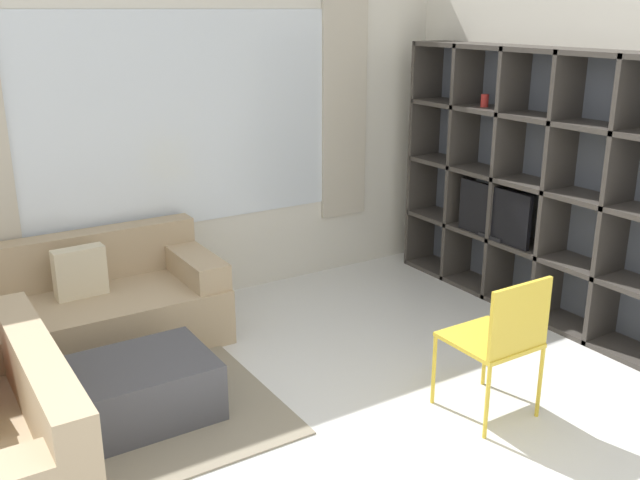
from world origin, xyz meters
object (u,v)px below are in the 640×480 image
shelving_unit (533,184)px  ottoman (139,390)px  couch_main (86,311)px  folding_chair (501,335)px

shelving_unit → ottoman: shelving_unit is taller
couch_main → folding_chair: (1.75, -2.13, 0.23)m
ottoman → folding_chair: folding_chair is taller
ottoman → folding_chair: (1.74, -1.08, 0.34)m
shelving_unit → folding_chair: size_ratio=2.92×
ottoman → folding_chair: size_ratio=0.97×
couch_main → ottoman: 1.06m
ottoman → folding_chair: bearing=-31.7°
shelving_unit → folding_chair: bearing=-142.4°
couch_main → folding_chair: size_ratio=2.07×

